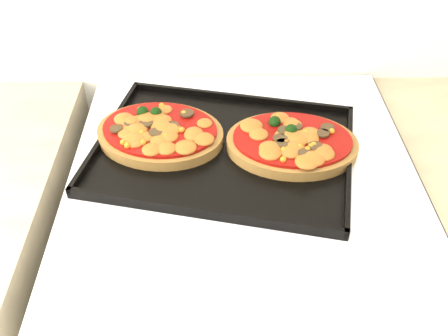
{
  "coord_description": "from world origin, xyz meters",
  "views": [
    {
      "loc": [
        -0.01,
        1.06,
        1.47
      ],
      "look_at": [
        0.0,
        1.69,
        0.92
      ],
      "focal_mm": 40.0,
      "sensor_mm": 36.0,
      "label": 1
    }
  ],
  "objects_px": {
    "baking_tray": "(223,148)",
    "pizza_left": "(160,132)",
    "stove": "(239,314)",
    "pizza_right": "(292,142)"
  },
  "relations": [
    {
      "from": "stove",
      "to": "pizza_left",
      "type": "distance_m",
      "value": 0.51
    },
    {
      "from": "pizza_left",
      "to": "pizza_right",
      "type": "bearing_deg",
      "value": -8.39
    },
    {
      "from": "stove",
      "to": "pizza_right",
      "type": "height_order",
      "value": "pizza_right"
    },
    {
      "from": "stove",
      "to": "baking_tray",
      "type": "distance_m",
      "value": 0.47
    },
    {
      "from": "baking_tray",
      "to": "pizza_left",
      "type": "distance_m",
      "value": 0.12
    },
    {
      "from": "stove",
      "to": "pizza_right",
      "type": "relative_size",
      "value": 4.0
    },
    {
      "from": "stove",
      "to": "pizza_right",
      "type": "distance_m",
      "value": 0.49
    },
    {
      "from": "stove",
      "to": "baking_tray",
      "type": "bearing_deg",
      "value": 134.22
    },
    {
      "from": "stove",
      "to": "baking_tray",
      "type": "relative_size",
      "value": 2.07
    },
    {
      "from": "baking_tray",
      "to": "pizza_left",
      "type": "relative_size",
      "value": 1.93
    }
  ]
}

